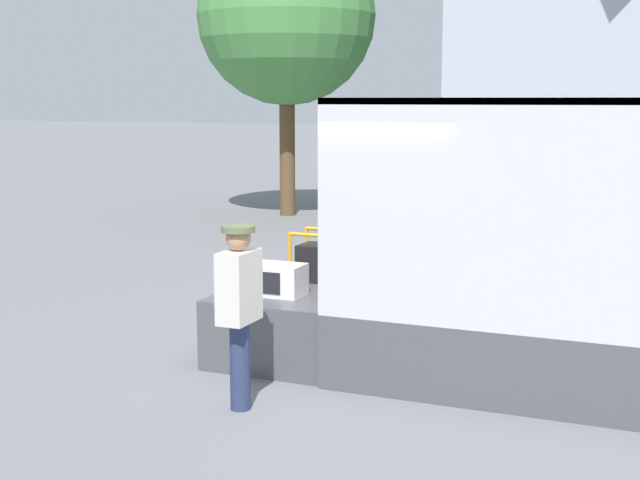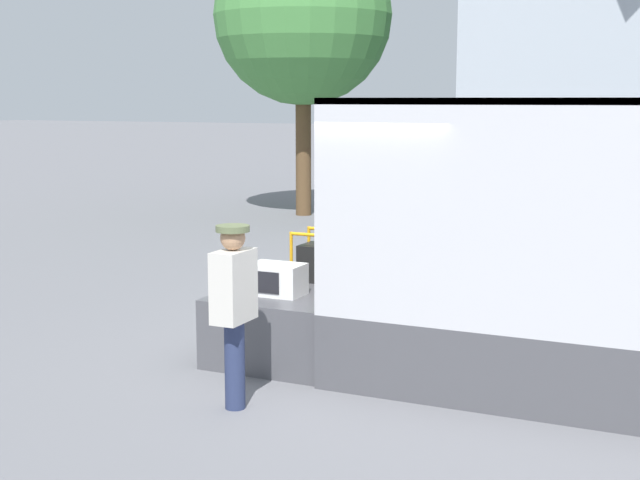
{
  "view_description": "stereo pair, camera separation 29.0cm",
  "coord_description": "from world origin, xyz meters",
  "px_view_note": "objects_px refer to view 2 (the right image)",
  "views": [
    {
      "loc": [
        3.16,
        -8.56,
        2.71
      ],
      "look_at": [
        -0.37,
        -0.2,
        1.26
      ],
      "focal_mm": 50.0,
      "sensor_mm": 36.0,
      "label": 1
    },
    {
      "loc": [
        3.42,
        -8.44,
        2.71
      ],
      "look_at": [
        -0.37,
        -0.2,
        1.26
      ],
      "focal_mm": 50.0,
      "sensor_mm": 36.0,
      "label": 2
    }
  ],
  "objects_px": {
    "portable_generator": "(325,262)",
    "worker_person": "(234,298)",
    "street_tree": "(303,16)",
    "microwave": "(277,279)"
  },
  "relations": [
    {
      "from": "portable_generator",
      "to": "worker_person",
      "type": "xyz_separation_m",
      "value": [
        0.14,
        -2.24,
        0.07
      ]
    },
    {
      "from": "portable_generator",
      "to": "street_tree",
      "type": "distance_m",
      "value": 11.73
    },
    {
      "from": "microwave",
      "to": "worker_person",
      "type": "height_order",
      "value": "worker_person"
    },
    {
      "from": "worker_person",
      "to": "portable_generator",
      "type": "bearing_deg",
      "value": 93.59
    },
    {
      "from": "portable_generator",
      "to": "street_tree",
      "type": "bearing_deg",
      "value": 117.0
    },
    {
      "from": "microwave",
      "to": "portable_generator",
      "type": "bearing_deg",
      "value": 78.76
    },
    {
      "from": "portable_generator",
      "to": "microwave",
      "type": "bearing_deg",
      "value": -101.24
    },
    {
      "from": "worker_person",
      "to": "street_tree",
      "type": "xyz_separation_m",
      "value": [
        -5.2,
        12.18,
        3.57
      ]
    },
    {
      "from": "worker_person",
      "to": "microwave",
      "type": "bearing_deg",
      "value": 102.46
    },
    {
      "from": "microwave",
      "to": "worker_person",
      "type": "bearing_deg",
      "value": -77.54
    }
  ]
}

